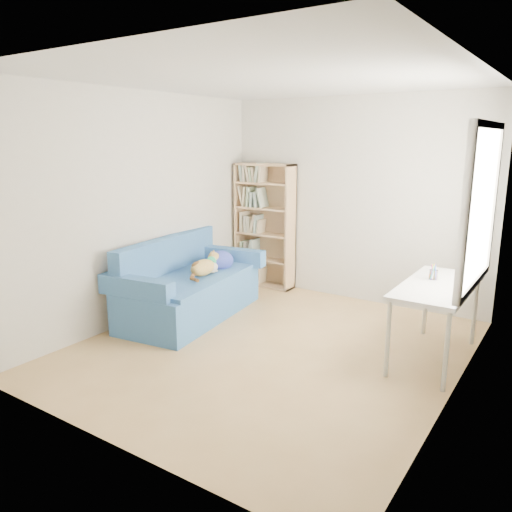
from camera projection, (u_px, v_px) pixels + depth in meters
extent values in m
plane|color=#B0864F|center=(270.00, 348.00, 5.06)|extent=(4.00, 4.00, 0.00)
cube|color=silver|center=(354.00, 200.00, 6.38)|extent=(3.50, 0.04, 2.60)
cube|color=silver|center=(104.00, 264.00, 3.14)|extent=(3.50, 0.04, 2.60)
cube|color=silver|center=(142.00, 208.00, 5.70)|extent=(0.04, 4.00, 2.60)
cube|color=silver|center=(465.00, 241.00, 3.82)|extent=(0.04, 4.00, 2.60)
cube|color=white|center=(272.00, 78.00, 4.47)|extent=(3.50, 4.00, 0.04)
cube|color=white|center=(482.00, 207.00, 4.26)|extent=(0.01, 1.20, 1.30)
cube|color=#255186|center=(191.00, 297.00, 5.93)|extent=(1.12, 1.96, 0.47)
cube|color=#255186|center=(167.00, 256.00, 6.01)|extent=(0.41, 1.87, 0.46)
cube|color=#255186|center=(233.00, 256.00, 6.54)|extent=(0.89, 0.28, 0.21)
cube|color=#255186|center=(136.00, 287.00, 5.16)|extent=(0.89, 0.28, 0.21)
cube|color=#255186|center=(192.00, 277.00, 5.86)|extent=(1.08, 1.81, 0.05)
ellipsoid|color=#313E9E|center=(220.00, 261.00, 6.20)|extent=(0.33, 0.36, 0.25)
ellipsoid|color=#AA7013|center=(203.00, 268.00, 5.82)|extent=(0.36, 0.49, 0.18)
ellipsoid|color=silver|center=(214.00, 268.00, 5.90)|extent=(0.19, 0.22, 0.11)
ellipsoid|color=#39220F|center=(198.00, 265.00, 5.79)|extent=(0.20, 0.25, 0.09)
sphere|color=#AA7013|center=(221.00, 259.00, 6.06)|extent=(0.16, 0.16, 0.16)
cone|color=#AA7013|center=(221.00, 252.00, 6.08)|extent=(0.07, 0.08, 0.08)
cone|color=#AA7013|center=(217.00, 254.00, 6.02)|extent=(0.08, 0.08, 0.08)
cylinder|color=#29CD88|center=(216.00, 262.00, 6.00)|extent=(0.13, 0.08, 0.12)
cylinder|color=#39220F|center=(187.00, 275.00, 5.64)|extent=(0.14, 0.16, 0.06)
cube|color=tan|center=(240.00, 223.00, 7.26)|extent=(0.03, 0.27, 1.74)
cube|color=tan|center=(290.00, 229.00, 6.81)|extent=(0.03, 0.27, 1.74)
cube|color=tan|center=(265.00, 165.00, 6.84)|extent=(0.87, 0.27, 0.03)
cube|color=tan|center=(264.00, 284.00, 7.23)|extent=(0.87, 0.27, 0.03)
cube|color=tan|center=(269.00, 225.00, 7.13)|extent=(0.87, 0.02, 1.74)
cube|color=silver|center=(438.00, 286.00, 4.64)|extent=(0.59, 1.30, 0.04)
cylinder|color=silver|center=(475.00, 311.00, 5.08)|extent=(0.04, 0.04, 0.71)
cylinder|color=silver|center=(446.00, 352.00, 4.11)|extent=(0.04, 0.04, 0.71)
cylinder|color=silver|center=(426.00, 303.00, 5.35)|extent=(0.04, 0.04, 0.71)
cylinder|color=silver|center=(388.00, 339.00, 4.37)|extent=(0.04, 0.04, 0.71)
cylinder|color=white|center=(433.00, 275.00, 4.79)|extent=(0.08, 0.08, 0.09)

